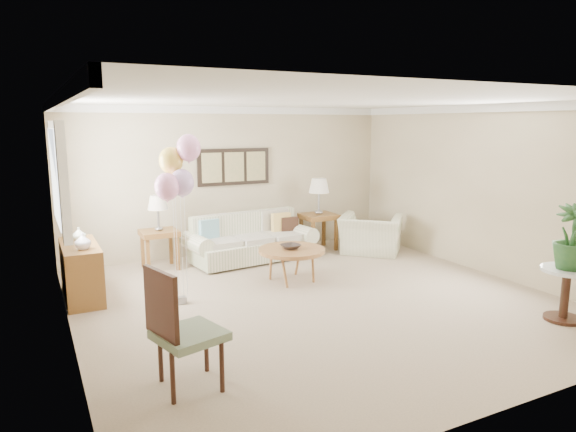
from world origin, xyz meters
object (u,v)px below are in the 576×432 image
(armchair, at_px, (371,234))
(balloon_cluster, at_px, (177,171))
(sofa, at_px, (250,242))
(accent_chair, at_px, (180,327))
(coffee_table, at_px, (292,251))

(armchair, distance_m, balloon_cluster, 4.13)
(sofa, height_order, accent_chair, accent_chair)
(balloon_cluster, bearing_deg, coffee_table, 5.30)
(sofa, xyz_separation_m, accent_chair, (-2.22, -3.72, 0.26))
(coffee_table, bearing_deg, armchair, 22.65)
(sofa, height_order, coffee_table, sofa)
(accent_chair, bearing_deg, sofa, 59.23)
(sofa, relative_size, balloon_cluster, 1.03)
(armchair, height_order, balloon_cluster, balloon_cluster)
(sofa, relative_size, armchair, 2.15)
(accent_chair, bearing_deg, armchair, 36.34)
(sofa, xyz_separation_m, balloon_cluster, (-1.61, -1.53, 1.42))
(accent_chair, bearing_deg, coffee_table, 45.50)
(accent_chair, relative_size, balloon_cluster, 0.51)
(coffee_table, distance_m, accent_chair, 3.30)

